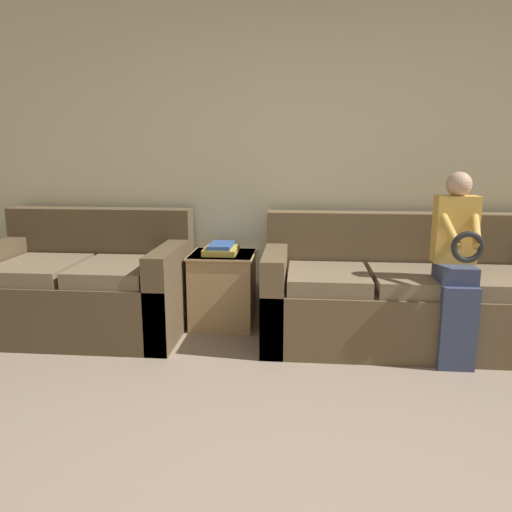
{
  "coord_description": "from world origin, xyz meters",
  "views": [
    {
      "loc": [
        -0.06,
        -1.45,
        1.37
      ],
      "look_at": [
        -0.34,
        1.57,
        0.74
      ],
      "focal_mm": 35.0,
      "sensor_mm": 36.0,
      "label": 1
    }
  ],
  "objects": [
    {
      "name": "wall_back",
      "position": [
        0.0,
        2.64,
        1.27
      ],
      "size": [
        6.88,
        0.06,
        2.55
      ],
      "color": "beige",
      "rests_on": "ground_plane"
    },
    {
      "name": "couch_main",
      "position": [
        0.72,
        2.14,
        0.33
      ],
      "size": [
        2.1,
        0.89,
        0.91
      ],
      "color": "brown",
      "rests_on": "ground_plane"
    },
    {
      "name": "couch_side",
      "position": [
        -1.71,
        2.14,
        0.33
      ],
      "size": [
        1.51,
        0.93,
        0.92
      ],
      "color": "brown",
      "rests_on": "ground_plane"
    },
    {
      "name": "child_left_seated",
      "position": [
        0.93,
        1.78,
        0.69
      ],
      "size": [
        0.27,
        0.37,
        1.25
      ],
      "color": "#384260",
      "rests_on": "ground_plane"
    },
    {
      "name": "side_shelf",
      "position": [
        -0.68,
        2.35,
        0.3
      ],
      "size": [
        0.51,
        0.48,
        0.59
      ],
      "color": "tan",
      "rests_on": "ground_plane"
    },
    {
      "name": "book_stack",
      "position": [
        -0.69,
        2.35,
        0.62
      ],
      "size": [
        0.25,
        0.32,
        0.08
      ],
      "color": "gold",
      "rests_on": "side_shelf"
    }
  ]
}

